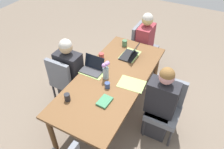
% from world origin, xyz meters
% --- Properties ---
extents(ground_plane, '(10.00, 10.00, 0.00)m').
position_xyz_m(ground_plane, '(0.00, 0.00, 0.00)').
color(ground_plane, '#756656').
extents(dining_table, '(2.09, 0.93, 0.75)m').
position_xyz_m(dining_table, '(0.00, 0.00, 0.68)').
color(dining_table, brown).
rests_on(dining_table, ground_plane).
extents(chair_head_left_left_near, '(0.44, 0.44, 0.90)m').
position_xyz_m(chair_head_left_left_near, '(-1.37, -0.06, 0.50)').
color(chair_head_left_left_near, slate).
rests_on(chair_head_left_left_near, ground_plane).
extents(person_head_left_left_near, '(0.40, 0.36, 1.19)m').
position_xyz_m(person_head_left_left_near, '(-1.31, 0.01, 0.53)').
color(person_head_left_left_near, '#2D2D33').
rests_on(person_head_left_left_near, ground_plane).
extents(chair_far_left_mid, '(0.44, 0.44, 0.90)m').
position_xyz_m(chair_far_left_mid, '(-0.08, 0.81, 0.50)').
color(chair_far_left_mid, slate).
rests_on(chair_far_left_mid, ground_plane).
extents(person_far_left_mid, '(0.36, 0.40, 1.19)m').
position_xyz_m(person_far_left_mid, '(-0.00, 0.75, 0.53)').
color(person_far_left_mid, '#2D2D33').
rests_on(person_far_left_mid, ground_plane).
extents(chair_near_left_far, '(0.44, 0.44, 0.90)m').
position_xyz_m(chair_near_left_far, '(0.12, -0.79, 0.50)').
color(chair_near_left_far, slate).
rests_on(chair_near_left_far, ground_plane).
extents(person_near_left_far, '(0.36, 0.40, 1.19)m').
position_xyz_m(person_near_left_far, '(0.05, -0.73, 0.53)').
color(person_near_left_far, '#2D2D33').
rests_on(person_near_left_far, ground_plane).
extents(flower_vase, '(0.12, 0.09, 0.29)m').
position_xyz_m(flower_vase, '(0.06, -0.07, 0.92)').
color(flower_vase, '#8EA8B7').
rests_on(flower_vase, dining_table).
extents(placemat_head_left_left_near, '(0.37, 0.27, 0.00)m').
position_xyz_m(placemat_head_left_left_near, '(-0.62, 0.01, 0.76)').
color(placemat_head_left_left_near, '#9EBC66').
rests_on(placemat_head_left_left_near, dining_table).
extents(placemat_far_left_mid, '(0.29, 0.38, 0.00)m').
position_xyz_m(placemat_far_left_mid, '(-0.00, 0.30, 0.76)').
color(placemat_far_left_mid, '#9EBC66').
rests_on(placemat_far_left_mid, dining_table).
extents(placemat_near_left_far, '(0.26, 0.36, 0.00)m').
position_xyz_m(placemat_near_left_far, '(0.02, -0.30, 0.76)').
color(placemat_near_left_far, '#9EBC66').
rests_on(placemat_near_left_far, dining_table).
extents(laptop_head_left_left_near, '(0.32, 0.22, 0.21)m').
position_xyz_m(laptop_head_left_left_near, '(-0.58, 0.03, 0.80)').
color(laptop_head_left_left_near, black).
rests_on(laptop_head_left_left_near, dining_table).
extents(laptop_near_left_far, '(0.22, 0.32, 0.21)m').
position_xyz_m(laptop_near_left_far, '(-0.01, -0.32, 0.80)').
color(laptop_near_left_far, '#38383D').
rests_on(laptop_near_left_far, dining_table).
extents(coffee_mug_near_left, '(0.08, 0.08, 0.10)m').
position_xyz_m(coffee_mug_near_left, '(-0.32, -0.36, 0.80)').
color(coffee_mug_near_left, '#AD3D38').
rests_on(coffee_mug_near_left, dining_table).
extents(coffee_mug_near_right, '(0.09, 0.09, 0.11)m').
position_xyz_m(coffee_mug_near_right, '(-0.83, -0.19, 0.81)').
color(coffee_mug_near_right, '#47704C').
rests_on(coffee_mug_near_right, dining_table).
extents(coffee_mug_centre_left, '(0.08, 0.08, 0.10)m').
position_xyz_m(coffee_mug_centre_left, '(0.65, -0.29, 0.81)').
color(coffee_mug_centre_left, '#232328').
rests_on(coffee_mug_centre_left, dining_table).
extents(coffee_mug_centre_right, '(0.07, 0.07, 0.08)m').
position_xyz_m(coffee_mug_centre_right, '(0.22, 0.04, 0.80)').
color(coffee_mug_centre_right, '#33477A').
rests_on(coffee_mug_centre_right, dining_table).
extents(book_red_cover, '(0.21, 0.15, 0.03)m').
position_xyz_m(book_red_cover, '(0.46, 0.14, 0.77)').
color(book_red_cover, '#3D7F56').
rests_on(book_red_cover, dining_table).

